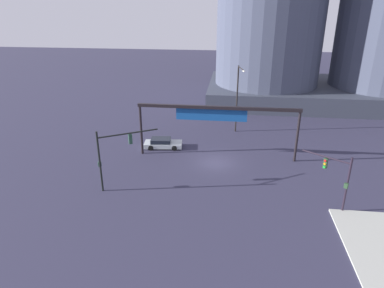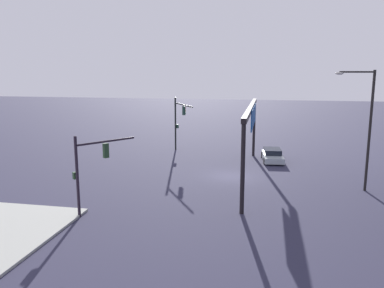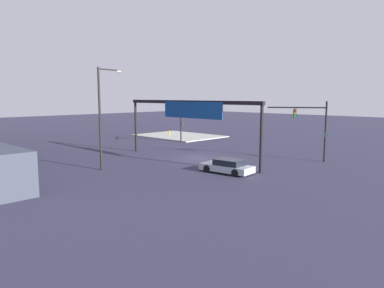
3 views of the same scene
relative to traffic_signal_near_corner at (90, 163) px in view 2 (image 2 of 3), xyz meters
name	(u,v)px [view 2 (image 2 of 3)]	position (x,y,z in m)	size (l,w,h in m)	color
ground_plane	(231,176)	(-10.64, 7.86, -3.33)	(187.59, 187.59, 0.00)	#2F2D43
traffic_signal_near_corner	(90,163)	(0.00, 0.00, 0.00)	(3.57, 2.89, 5.14)	black
traffic_signal_opposite_side	(179,117)	(-19.93, 1.08, 0.65)	(5.25, 3.11, 6.07)	black
streetlamp_curved_arm	(366,122)	(-8.44, 17.98, 1.95)	(0.94, 2.95, 9.09)	black
overhead_sign_gantry	(251,118)	(-10.82, 9.45, 1.79)	(18.07, 0.43, 6.15)	black
sedan_car_approaching	(272,155)	(-17.42, 11.40, -2.75)	(4.77, 2.35, 1.21)	#AEB9BC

